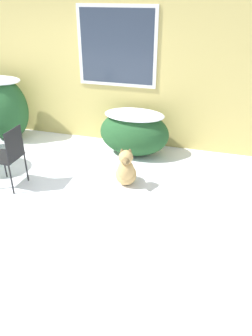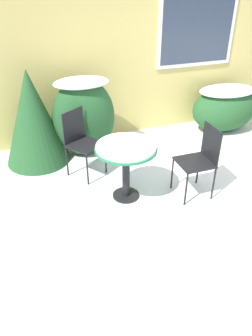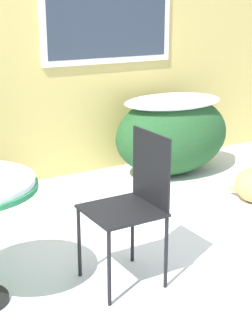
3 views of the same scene
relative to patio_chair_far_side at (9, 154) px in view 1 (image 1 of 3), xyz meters
The scene contains 6 objects.
ground_plane 0.62m from the patio_chair_far_side, ahead, with size 16.00×16.00×0.00m, color white.
house_wall 2.42m from the patio_chair_far_side, 81.14° to the left, with size 8.00×0.10×3.10m.
shrub_left 1.98m from the patio_chair_far_side, 125.99° to the left, with size 0.99×0.71×1.25m.
shrub_middle 2.22m from the patio_chair_far_side, 47.54° to the left, with size 1.27×0.82×0.82m.
patio_chair_far_side is the anchor object (origin of this frame).
dog 1.78m from the patio_chair_far_side, 17.34° to the left, with size 0.42×0.61×0.66m.
Camera 1 is at (2.63, -3.67, 2.71)m, focal length 35.00 mm.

